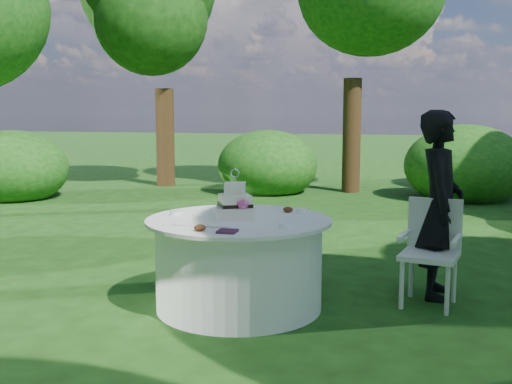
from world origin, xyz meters
TOP-DOWN VIEW (x-y plane):
  - ground at (0.00, 0.00)m, footprint 80.00×80.00m
  - napkins at (0.08, -0.58)m, footprint 0.14×0.14m
  - feather_plume at (-0.20, -0.40)m, footprint 0.48×0.07m
  - guest at (1.65, 0.75)m, footprint 0.43×0.63m
  - table at (0.00, 0.00)m, footprint 1.56×1.56m
  - cake at (-0.03, -0.00)m, footprint 0.39×0.39m
  - chair at (1.58, 0.53)m, footprint 0.55×0.55m
  - votives at (0.02, 0.13)m, footprint 1.14×0.83m
  - petal_cups at (0.10, -0.08)m, footprint 0.57×1.08m

SIDE VIEW (x-z plane):
  - ground at x=0.00m, z-range 0.00..0.00m
  - table at x=0.00m, z-range 0.00..0.77m
  - chair at x=1.58m, z-range 0.07..0.98m
  - feather_plume at x=-0.20m, z-range 0.77..0.78m
  - napkins at x=0.08m, z-range 0.77..0.79m
  - votives at x=0.02m, z-range 0.77..0.81m
  - petal_cups at x=0.10m, z-range 0.77..0.82m
  - guest at x=1.65m, z-range 0.00..1.68m
  - cake at x=-0.03m, z-range 0.67..1.10m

